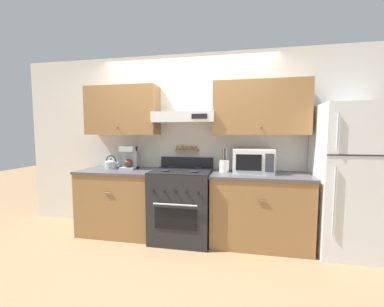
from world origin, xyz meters
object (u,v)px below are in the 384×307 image
(stove_range, at_px, (182,204))
(microwave, at_px, (253,161))
(refrigerator, at_px, (348,179))
(utensil_crock, at_px, (224,166))
(tea_kettle, at_px, (111,164))
(coffee_maker, at_px, (129,158))

(stove_range, bearing_deg, microwave, 7.17)
(refrigerator, height_order, utensil_crock, refrigerator)
(microwave, height_order, utensil_crock, utensil_crock)
(refrigerator, height_order, tea_kettle, refrigerator)
(tea_kettle, xyz_separation_m, microwave, (2.00, 0.02, 0.09))
(microwave, bearing_deg, refrigerator, -5.63)
(coffee_maker, distance_m, microwave, 1.72)
(refrigerator, relative_size, utensil_crock, 5.61)
(refrigerator, height_order, microwave, refrigerator)
(stove_range, bearing_deg, coffee_maker, 171.34)
(stove_range, distance_m, utensil_crock, 0.77)
(refrigerator, xyz_separation_m, tea_kettle, (-3.09, 0.09, 0.10))
(refrigerator, xyz_separation_m, coffee_maker, (-2.82, 0.11, 0.19))
(coffee_maker, xyz_separation_m, microwave, (1.72, -0.01, -0.01))
(coffee_maker, bearing_deg, stove_range, -8.66)
(coffee_maker, relative_size, microwave, 0.64)
(coffee_maker, height_order, microwave, coffee_maker)
(coffee_maker, height_order, utensil_crock, coffee_maker)
(stove_range, bearing_deg, utensil_crock, 10.02)
(coffee_maker, xyz_separation_m, utensil_crock, (1.36, -0.02, -0.08))
(coffee_maker, bearing_deg, refrigerator, -2.32)
(tea_kettle, relative_size, microwave, 0.44)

